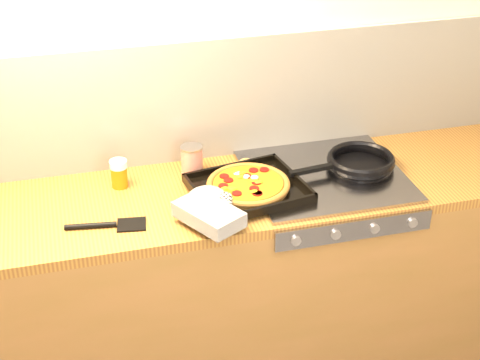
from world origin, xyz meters
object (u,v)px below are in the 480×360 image
object	(u,v)px
tomato_can	(192,160)
juice_glass	(119,173)
pizza_on_tray	(237,192)
frying_pan	(359,162)

from	to	relation	value
tomato_can	juice_glass	xyz separation A→B (m)	(-0.29, -0.02, -0.00)
pizza_on_tray	tomato_can	distance (m)	0.28
frying_pan	tomato_can	xyz separation A→B (m)	(-0.65, 0.14, 0.02)
frying_pan	tomato_can	distance (m)	0.66
tomato_can	juice_glass	bearing A→B (deg)	-175.57
tomato_can	juice_glass	size ratio (longest dim) A/B	1.11
pizza_on_tray	juice_glass	world-z (taller)	juice_glass
juice_glass	tomato_can	bearing A→B (deg)	4.43
frying_pan	tomato_can	bearing A→B (deg)	167.55
frying_pan	juice_glass	world-z (taller)	juice_glass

